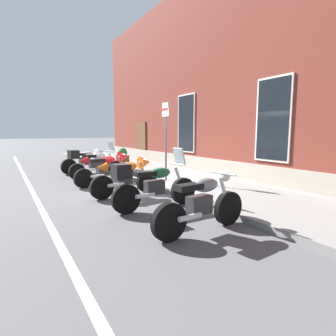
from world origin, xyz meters
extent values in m
plane|color=#4C4C4F|center=(0.00, 0.00, 0.00)|extent=(140.00, 140.00, 0.00)
cube|color=slate|center=(0.00, 1.57, 0.06)|extent=(28.43, 3.13, 0.13)
cube|color=silver|center=(0.00, -3.20, 0.00)|extent=(28.43, 0.12, 0.01)
cube|color=maroon|center=(0.00, 6.58, 3.97)|extent=(22.43, 6.89, 7.95)
cube|color=gray|center=(0.00, 3.09, 0.35)|extent=(22.43, 0.10, 0.70)
cube|color=brown|center=(-6.73, 3.10, 1.15)|extent=(1.10, 0.08, 2.30)
cube|color=silver|center=(-2.24, 3.11, 2.10)|extent=(1.22, 0.06, 2.52)
cube|color=black|center=(-2.24, 3.08, 2.10)|extent=(1.10, 0.03, 2.40)
cube|color=silver|center=(2.24, 3.11, 2.10)|extent=(1.22, 0.06, 2.52)
cube|color=black|center=(2.24, 3.08, 2.10)|extent=(1.10, 0.03, 2.40)
cylinder|color=black|center=(-4.14, -0.14, 0.32)|extent=(0.25, 0.66, 0.65)
cylinder|color=black|center=(-3.84, -1.60, 0.32)|extent=(0.25, 0.66, 0.65)
cylinder|color=silver|center=(-4.12, -0.23, 0.58)|extent=(0.13, 0.32, 0.64)
cube|color=#28282B|center=(-3.98, -0.92, 0.50)|extent=(0.31, 0.48, 0.32)
ellipsoid|color=silver|center=(-4.01, -0.77, 0.79)|extent=(0.36, 0.56, 0.24)
cube|color=black|center=(-3.93, -1.14, 0.80)|extent=(0.31, 0.51, 0.10)
cylinder|color=silver|center=(-4.11, -0.31, 0.96)|extent=(0.61, 0.16, 0.04)
cylinder|color=silver|center=(-3.80, -1.19, 0.37)|extent=(0.18, 0.46, 0.09)
cone|color=silver|center=(-4.13, -0.18, 0.86)|extent=(0.42, 0.41, 0.36)
cone|color=silver|center=(-3.84, -1.58, 0.82)|extent=(0.29, 0.30, 0.24)
cylinder|color=black|center=(-2.64, -0.09, 0.30)|extent=(0.21, 0.62, 0.60)
cylinder|color=black|center=(-2.39, -1.61, 0.30)|extent=(0.21, 0.62, 0.60)
cylinder|color=silver|center=(-2.62, -0.19, 0.59)|extent=(0.12, 0.34, 0.70)
cube|color=#28282B|center=(-2.51, -0.90, 0.48)|extent=(0.29, 0.47, 0.32)
ellipsoid|color=#B7BABF|center=(-2.53, -0.75, 0.83)|extent=(0.34, 0.55, 0.24)
cube|color=black|center=(-2.47, -1.13, 0.84)|extent=(0.29, 0.51, 0.10)
cylinder|color=silver|center=(-2.61, -0.27, 1.00)|extent=(0.62, 0.13, 0.04)
cylinder|color=silver|center=(-2.34, -1.18, 0.35)|extent=(0.16, 0.46, 0.09)
cube|color=#B2BCC6|center=(-2.62, -0.21, 1.18)|extent=(0.38, 0.20, 0.40)
cube|color=black|center=(-2.37, -1.71, 0.94)|extent=(0.41, 0.37, 0.30)
cylinder|color=black|center=(-1.05, -0.29, 0.31)|extent=(0.22, 0.62, 0.61)
cylinder|color=black|center=(-0.80, -1.78, 0.31)|extent=(0.22, 0.62, 0.61)
cylinder|color=silver|center=(-1.04, -0.39, 0.59)|extent=(0.12, 0.34, 0.69)
cube|color=#28282B|center=(-0.92, -1.09, 0.49)|extent=(0.29, 0.47, 0.32)
ellipsoid|color=red|center=(-0.94, -0.94, 0.82)|extent=(0.34, 0.56, 0.24)
cube|color=black|center=(-0.88, -1.31, 0.83)|extent=(0.30, 0.51, 0.10)
cylinder|color=silver|center=(-1.02, -0.47, 0.99)|extent=(0.62, 0.14, 0.04)
cylinder|color=silver|center=(-0.75, -1.36, 0.36)|extent=(0.16, 0.46, 0.09)
cone|color=red|center=(-1.05, -0.34, 0.89)|extent=(0.41, 0.40, 0.36)
cone|color=red|center=(-0.80, -1.76, 0.85)|extent=(0.28, 0.30, 0.24)
cylinder|color=black|center=(0.73, -0.37, 0.32)|extent=(0.19, 0.64, 0.63)
cylinder|color=black|center=(0.89, -1.75, 0.32)|extent=(0.19, 0.64, 0.63)
cylinder|color=silver|center=(0.74, -0.47, 0.59)|extent=(0.11, 0.33, 0.67)
cube|color=#28282B|center=(0.82, -1.11, 0.50)|extent=(0.27, 0.46, 0.32)
ellipsoid|color=orange|center=(0.80, -0.96, 0.81)|extent=(0.32, 0.55, 0.24)
cube|color=black|center=(0.84, -1.34, 0.82)|extent=(0.27, 0.50, 0.10)
cylinder|color=silver|center=(0.75, -0.55, 0.98)|extent=(0.62, 0.11, 0.04)
cylinder|color=silver|center=(0.97, -1.39, 0.37)|extent=(0.14, 0.46, 0.09)
cone|color=orange|center=(0.74, -0.42, 0.88)|extent=(0.40, 0.38, 0.36)
cone|color=orange|center=(0.89, -1.73, 0.84)|extent=(0.27, 0.29, 0.24)
cylinder|color=black|center=(2.32, -0.20, 0.32)|extent=(0.14, 0.64, 0.64)
cylinder|color=black|center=(2.36, -1.69, 0.32)|extent=(0.14, 0.64, 0.64)
cylinder|color=silver|center=(2.32, -0.30, 0.59)|extent=(0.08, 0.33, 0.67)
cube|color=#28282B|center=(2.34, -1.00, 0.50)|extent=(0.23, 0.45, 0.32)
ellipsoid|color=#195633|center=(2.34, -0.85, 0.82)|extent=(0.27, 0.53, 0.24)
cube|color=black|center=(2.34, -1.22, 0.83)|extent=(0.23, 0.49, 0.10)
cylinder|color=silver|center=(2.32, -0.38, 0.99)|extent=(0.62, 0.05, 0.04)
cylinder|color=silver|center=(2.47, -1.29, 0.37)|extent=(0.10, 0.45, 0.09)
cube|color=#B2BCC6|center=(2.32, -0.32, 1.17)|extent=(0.36, 0.15, 0.40)
cube|color=black|center=(2.36, -1.79, 0.93)|extent=(0.37, 0.33, 0.30)
cylinder|color=black|center=(3.98, -0.31, 0.32)|extent=(0.16, 0.64, 0.64)
cylinder|color=black|center=(4.07, -1.68, 0.32)|extent=(0.16, 0.64, 0.64)
cylinder|color=silver|center=(3.99, -0.41, 0.60)|extent=(0.09, 0.33, 0.68)
cube|color=#28282B|center=(4.03, -1.05, 0.50)|extent=(0.25, 0.45, 0.32)
ellipsoid|color=slate|center=(4.02, -0.90, 0.83)|extent=(0.30, 0.54, 0.24)
cube|color=black|center=(4.05, -1.27, 0.84)|extent=(0.25, 0.49, 0.10)
cylinder|color=silver|center=(3.99, -0.49, 1.00)|extent=(0.62, 0.08, 0.04)
cylinder|color=silver|center=(4.17, -1.34, 0.37)|extent=(0.12, 0.46, 0.09)
sphere|color=silver|center=(3.99, -0.41, 0.93)|extent=(0.18, 0.18, 0.18)
cylinder|color=#4C4C51|center=(-0.06, 0.75, 1.42)|extent=(0.06, 0.06, 2.58)
cube|color=white|center=(-0.06, 0.73, 2.46)|extent=(0.36, 0.03, 0.44)
cube|color=red|center=(-0.06, 0.71, 2.46)|extent=(0.36, 0.01, 0.08)
cylinder|color=brown|center=(-3.35, 0.55, 0.42)|extent=(0.58, 0.58, 0.59)
cylinder|color=black|center=(-3.35, 0.55, 0.42)|extent=(0.61, 0.61, 0.04)
sphere|color=#28602D|center=(-3.35, 0.55, 0.85)|extent=(0.40, 0.40, 0.40)
camera|label=1|loc=(7.59, -3.85, 1.74)|focal=28.89mm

